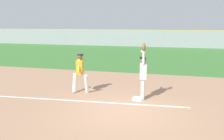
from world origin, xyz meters
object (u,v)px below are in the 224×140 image
Objects in this scene: fielder at (143,72)px; runner at (80,70)px; baseball at (142,51)px; parked_car_red at (178,40)px; parked_car_black at (138,40)px; parked_car_white at (95,39)px; first_base at (138,99)px.

runner is (-2.75, 0.25, -0.12)m from fielder.
baseball is 0.02× the size of parked_car_red.
runner is at bearing -13.55° from fielder.
parked_car_white is at bearing -170.94° from parked_car_black.
baseball is 25.90m from parked_car_black.
parked_car_red is at bearing 70.27° from runner.
runner is at bearing -67.96° from parked_car_white.
fielder is at bearing -62.58° from parked_car_white.
parked_car_black is (6.33, 0.33, 0.00)m from parked_car_white.
parked_car_white is (-7.75, 24.93, -0.32)m from runner.
first_base is at bearing 15.64° from fielder.
baseball reaches higher than parked_car_red.
runner is at bearing 174.09° from baseball.
runner reaches higher than parked_car_red.
parked_car_black is at bearing 99.13° from baseball.
parked_car_black is (-1.42, 25.26, -0.32)m from runner.
parked_car_black is 5.55m from parked_car_red.
fielder is 0.82m from baseball.
first_base is 0.08× the size of parked_car_red.
parked_car_red is (1.38, 25.48, -0.45)m from fielder.
runner is 0.38× the size of parked_car_white.
parked_car_red is at bearing 6.25° from parked_car_white.
fielder reaches higher than parked_car_black.
parked_car_white is 6.34m from parked_car_black.
runner reaches higher than parked_car_white.
runner is 23.24× the size of baseball.
parked_car_red is (11.88, 0.31, 0.00)m from parked_car_white.
fielder is at bearing 23.89° from baseball.
parked_car_white is (-10.32, 25.26, 0.63)m from first_base.
baseball is (0.11, 0.05, 1.89)m from first_base.
parked_car_white is (-10.43, 25.21, -1.26)m from baseball.
parked_car_red is (4.13, 25.24, -0.32)m from runner.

